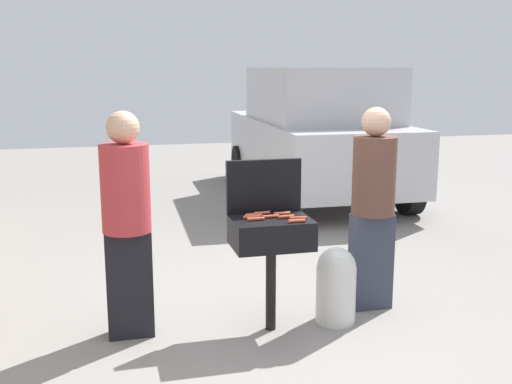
{
  "coord_description": "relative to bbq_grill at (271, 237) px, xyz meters",
  "views": [
    {
      "loc": [
        -1.39,
        -4.37,
        2.01
      ],
      "look_at": [
        -0.18,
        0.44,
        1.0
      ],
      "focal_mm": 42.71,
      "sensor_mm": 36.0,
      "label": 1
    }
  ],
  "objects": [
    {
      "name": "person_left",
      "position": [
        -1.07,
        0.16,
        0.18
      ],
      "size": [
        0.36,
        0.36,
        1.71
      ],
      "rotation": [
        0.0,
        0.0,
        -0.27
      ],
      "color": "black",
      "rests_on": "ground"
    },
    {
      "name": "grill_lid_open",
      "position": [
        0.0,
        0.22,
        0.35
      ],
      "size": [
        0.6,
        0.05,
        0.42
      ],
      "primitive_type": "cube",
      "color": "black",
      "rests_on": "bbq_grill"
    },
    {
      "name": "hot_dog_4",
      "position": [
        -0.11,
        0.1,
        0.15
      ],
      "size": [
        0.13,
        0.03,
        0.03
      ],
      "primitive_type": "cylinder",
      "rotation": [
        0.0,
        1.57,
        0.04
      ],
      "color": "#AD4228",
      "rests_on": "bbq_grill"
    },
    {
      "name": "hot_dog_3",
      "position": [
        -0.04,
        0.14,
        0.15
      ],
      "size": [
        0.13,
        0.04,
        0.03
      ],
      "primitive_type": "cylinder",
      "rotation": [
        0.0,
        1.57,
        0.07
      ],
      "color": "#B74C33",
      "rests_on": "bbq_grill"
    },
    {
      "name": "hot_dog_0",
      "position": [
        0.18,
        -0.09,
        0.15
      ],
      "size": [
        0.13,
        0.04,
        0.03
      ],
      "primitive_type": "cylinder",
      "rotation": [
        0.0,
        1.57,
        -0.11
      ],
      "color": "#AD4228",
      "rests_on": "bbq_grill"
    },
    {
      "name": "person_right",
      "position": [
        0.95,
        0.24,
        0.17
      ],
      "size": [
        0.36,
        0.36,
        1.71
      ],
      "rotation": [
        0.0,
        0.0,
        2.88
      ],
      "color": "#333847",
      "rests_on": "ground"
    },
    {
      "name": "bbq_grill",
      "position": [
        0.0,
        0.0,
        0.0
      ],
      "size": [
        0.6,
        0.44,
        0.89
      ],
      "color": "black",
      "rests_on": "ground"
    },
    {
      "name": "propane_tank",
      "position": [
        0.55,
        0.01,
        -0.43
      ],
      "size": [
        0.32,
        0.32,
        0.62
      ],
      "color": "silver",
      "rests_on": "ground"
    },
    {
      "name": "ground_plane",
      "position": [
        0.19,
        0.06,
        -0.75
      ],
      "size": [
        24.0,
        24.0,
        0.0
      ],
      "primitive_type": "plane",
      "color": "gray"
    },
    {
      "name": "hot_dog_6",
      "position": [
        -0.14,
        0.03,
        0.15
      ],
      "size": [
        0.13,
        0.03,
        0.03
      ],
      "primitive_type": "cylinder",
      "rotation": [
        0.0,
        1.57,
        -0.05
      ],
      "color": "#B74C33",
      "rests_on": "bbq_grill"
    },
    {
      "name": "parked_minivan",
      "position": [
        2.05,
        4.74,
        0.27
      ],
      "size": [
        2.13,
        4.45,
        2.02
      ],
      "rotation": [
        0.0,
        0.0,
        3.11
      ],
      "color": "#B7B7BC",
      "rests_on": "ground"
    },
    {
      "name": "hot_dog_5",
      "position": [
        0.11,
        0.09,
        0.15
      ],
      "size": [
        0.13,
        0.03,
        0.03
      ],
      "primitive_type": "cylinder",
      "rotation": [
        0.0,
        1.57,
        0.01
      ],
      "color": "#C6593D",
      "rests_on": "bbq_grill"
    },
    {
      "name": "hot_dog_7",
      "position": [
        0.11,
        -0.02,
        0.15
      ],
      "size": [
        0.13,
        0.04,
        0.03
      ],
      "primitive_type": "cylinder",
      "rotation": [
        0.0,
        1.57,
        0.08
      ],
      "color": "#AD4228",
      "rests_on": "bbq_grill"
    },
    {
      "name": "hot_dog_8",
      "position": [
        0.15,
        -0.16,
        0.15
      ],
      "size": [
        0.13,
        0.03,
        0.03
      ],
      "primitive_type": "cylinder",
      "rotation": [
        0.0,
        1.57,
        -0.0
      ],
      "color": "#B74C33",
      "rests_on": "bbq_grill"
    },
    {
      "name": "hot_dog_1",
      "position": [
        -0.13,
        -0.03,
        0.15
      ],
      "size": [
        0.13,
        0.03,
        0.03
      ],
      "primitive_type": "cylinder",
      "rotation": [
        0.0,
        1.57,
        0.01
      ],
      "color": "#B74C33",
      "rests_on": "bbq_grill"
    },
    {
      "name": "hot_dog_2",
      "position": [
        -0.12,
        0.06,
        0.15
      ],
      "size": [
        0.13,
        0.03,
        0.03
      ],
      "primitive_type": "cylinder",
      "rotation": [
        0.0,
        1.57,
        -0.05
      ],
      "color": "#B74C33",
      "rests_on": "bbq_grill"
    },
    {
      "name": "hot_dog_9",
      "position": [
        -0.0,
        0.02,
        0.15
      ],
      "size": [
        0.13,
        0.03,
        0.03
      ],
      "primitive_type": "cylinder",
      "rotation": [
        0.0,
        1.57,
        0.05
      ],
      "color": "#AD4228",
      "rests_on": "bbq_grill"
    }
  ]
}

